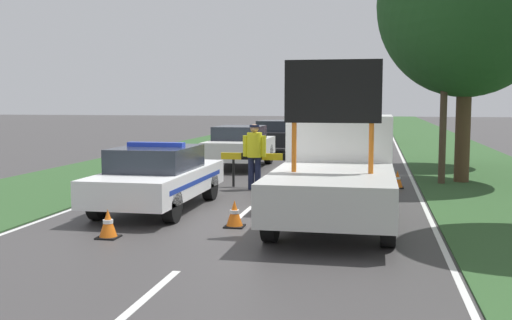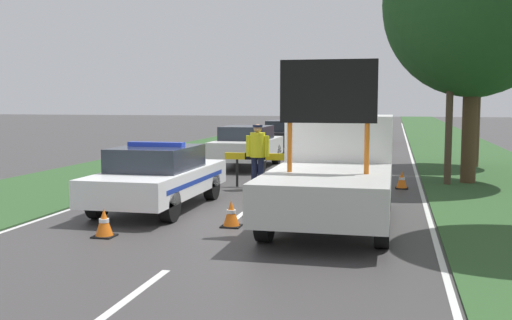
% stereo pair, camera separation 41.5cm
% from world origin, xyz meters
% --- Properties ---
extents(ground_plane, '(160.00, 160.00, 0.00)m').
position_xyz_m(ground_plane, '(0.00, 0.00, 0.00)').
color(ground_plane, '#3D3A3A').
extents(lane_markings, '(7.92, 71.17, 0.01)m').
position_xyz_m(lane_markings, '(0.00, 18.16, 0.00)').
color(lane_markings, silver).
rests_on(lane_markings, ground).
extents(grass_verge_left, '(4.54, 120.00, 0.03)m').
position_xyz_m(grass_verge_left, '(-6.28, 20.00, 0.01)').
color(grass_verge_left, '#2D5128').
rests_on(grass_verge_left, ground).
extents(grass_verge_right, '(4.54, 120.00, 0.03)m').
position_xyz_m(grass_verge_right, '(6.28, 20.00, 0.01)').
color(grass_verge_right, '#2D5128').
rests_on(grass_verge_right, ground).
extents(police_car, '(1.84, 4.66, 1.52)m').
position_xyz_m(police_car, '(-2.00, 0.59, 0.74)').
color(police_car, white).
rests_on(police_car, ground).
extents(work_truck, '(2.23, 5.47, 3.17)m').
position_xyz_m(work_truck, '(2.00, 0.20, 1.05)').
color(work_truck, white).
rests_on(work_truck, ground).
extents(road_barrier, '(3.55, 0.08, 0.97)m').
position_xyz_m(road_barrier, '(0.25, 4.33, 0.81)').
color(road_barrier, black).
rests_on(road_barrier, ground).
extents(police_officer, '(0.65, 0.41, 1.80)m').
position_xyz_m(police_officer, '(-0.47, 3.91, 1.07)').
color(police_officer, '#191E38').
rests_on(police_officer, ground).
extents(pedestrian_civilian, '(0.59, 0.38, 1.65)m').
position_xyz_m(pedestrian_civilian, '(0.68, 3.93, 0.97)').
color(pedestrian_civilian, '#191E38').
rests_on(pedestrian_civilian, ground).
extents(traffic_cone_near_police, '(0.35, 0.35, 0.49)m').
position_xyz_m(traffic_cone_near_police, '(3.40, 4.97, 0.24)').
color(traffic_cone_near_police, black).
rests_on(traffic_cone_near_police, ground).
extents(traffic_cone_centre_front, '(0.37, 0.37, 0.52)m').
position_xyz_m(traffic_cone_centre_front, '(0.12, -0.96, 0.26)').
color(traffic_cone_centre_front, black).
rests_on(traffic_cone_centre_front, ground).
extents(traffic_cone_near_truck, '(0.37, 0.37, 0.52)m').
position_xyz_m(traffic_cone_near_truck, '(-1.88, -2.31, 0.26)').
color(traffic_cone_near_truck, black).
rests_on(traffic_cone_near_truck, ground).
extents(queued_car_van_white, '(1.84, 4.41, 1.52)m').
position_xyz_m(queued_car_van_white, '(-2.06, 9.17, 0.80)').
color(queued_car_van_white, silver).
rests_on(queued_car_van_white, ground).
extents(queued_car_sedan_black, '(1.83, 4.50, 1.50)m').
position_xyz_m(queued_car_sedan_black, '(-1.78, 15.79, 0.79)').
color(queued_car_sedan_black, black).
rests_on(queued_car_sedan_black, ground).
extents(queued_car_wagon_maroon, '(1.84, 4.43, 1.59)m').
position_xyz_m(queued_car_wagon_maroon, '(1.85, 22.98, 0.84)').
color(queued_car_wagon_maroon, maroon).
rests_on(queued_car_wagon_maroon, ground).
extents(queued_car_suv_grey, '(1.73, 4.35, 1.50)m').
position_xyz_m(queued_car_suv_grey, '(-1.96, 29.48, 0.78)').
color(queued_car_suv_grey, slate).
rests_on(queued_car_suv_grey, ground).
extents(roadside_tree_near_left, '(3.84, 3.84, 6.57)m').
position_xyz_m(roadside_tree_near_left, '(5.99, 11.01, 4.53)').
color(roadside_tree_near_left, '#4C3823').
rests_on(roadside_tree_near_left, ground).
extents(roadside_tree_mid_left, '(5.16, 5.16, 7.96)m').
position_xyz_m(roadside_tree_mid_left, '(5.31, 6.49, 5.23)').
color(roadside_tree_mid_left, '#4C3823').
rests_on(roadside_tree_mid_left, ground).
extents(utility_pole, '(1.20, 0.20, 8.29)m').
position_xyz_m(utility_pole, '(4.69, 5.99, 4.26)').
color(utility_pole, '#473828').
rests_on(utility_pole, ground).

